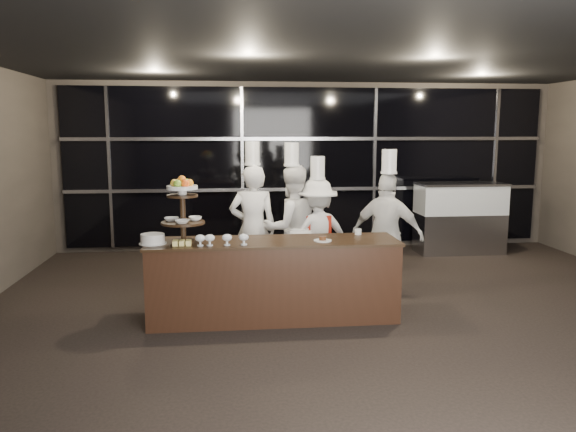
{
  "coord_description": "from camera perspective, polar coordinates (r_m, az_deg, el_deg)",
  "views": [
    {
      "loc": [
        -1.45,
        -5.09,
        2.16
      ],
      "look_at": [
        -0.76,
        1.41,
        1.15
      ],
      "focal_mm": 35.0,
      "sensor_mm": 36.0,
      "label": 1
    }
  ],
  "objects": [
    {
      "name": "room",
      "position": [
        5.34,
        9.75,
        1.55
      ],
      "size": [
        10.0,
        10.0,
        10.0
      ],
      "color": "black",
      "rests_on": "ground"
    },
    {
      "name": "window_wall",
      "position": [
        10.16,
        2.15,
        5.05
      ],
      "size": [
        8.6,
        0.1,
        2.8
      ],
      "color": "black",
      "rests_on": "ground"
    },
    {
      "name": "buffet_counter",
      "position": [
        6.45,
        -1.49,
        -6.45
      ],
      "size": [
        2.84,
        0.74,
        0.92
      ],
      "color": "black",
      "rests_on": "ground"
    },
    {
      "name": "display_stand",
      "position": [
        6.28,
        -10.66,
        1.11
      ],
      "size": [
        0.48,
        0.48,
        0.74
      ],
      "color": "black",
      "rests_on": "buffet_counter"
    },
    {
      "name": "compotes",
      "position": [
        6.1,
        -6.91,
        -2.23
      ],
      "size": [
        0.58,
        0.11,
        0.12
      ],
      "color": "silver",
      "rests_on": "buffet_counter"
    },
    {
      "name": "layer_cake",
      "position": [
        6.32,
        -13.59,
        -2.28
      ],
      "size": [
        0.3,
        0.3,
        0.11
      ],
      "color": "white",
      "rests_on": "buffet_counter"
    },
    {
      "name": "pastry_squares",
      "position": [
        6.18,
        -10.71,
        -2.69
      ],
      "size": [
        0.2,
        0.13,
        0.05
      ],
      "color": "#F5E477",
      "rests_on": "buffet_counter"
    },
    {
      "name": "small_plate",
      "position": [
        6.31,
        3.54,
        -2.43
      ],
      "size": [
        0.2,
        0.2,
        0.05
      ],
      "color": "white",
      "rests_on": "buffet_counter"
    },
    {
      "name": "chef_cup",
      "position": [
        6.74,
        7.13,
        -1.59
      ],
      "size": [
        0.08,
        0.08,
        0.07
      ],
      "primitive_type": "cylinder",
      "color": "white",
      "rests_on": "buffet_counter"
    },
    {
      "name": "display_case",
      "position": [
        10.34,
        17.05,
        0.18
      ],
      "size": [
        1.51,
        0.66,
        1.24
      ],
      "color": "#A5A5AA",
      "rests_on": "ground"
    },
    {
      "name": "chef_a",
      "position": [
        7.43,
        -3.58,
        -1.15
      ],
      "size": [
        0.65,
        0.45,
        2.01
      ],
      "color": "white",
      "rests_on": "ground"
    },
    {
      "name": "chef_b",
      "position": [
        7.53,
        0.37,
        -1.18
      ],
      "size": [
        0.96,
        0.83,
        1.99
      ],
      "color": "white",
      "rests_on": "ground"
    },
    {
      "name": "chef_c",
      "position": [
        7.54,
        2.97,
        -1.87
      ],
      "size": [
        1.08,
        0.77,
        1.81
      ],
      "color": "white",
      "rests_on": "ground"
    },
    {
      "name": "chef_d",
      "position": [
        7.39,
        10.04,
        -1.77
      ],
      "size": [
        1.01,
        0.83,
        1.91
      ],
      "color": "white",
      "rests_on": "ground"
    }
  ]
}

